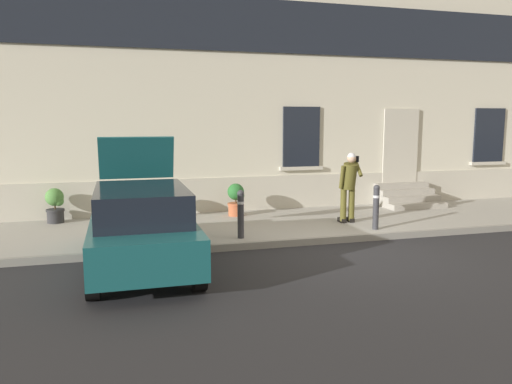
{
  "coord_description": "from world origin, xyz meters",
  "views": [
    {
      "loc": [
        -4.46,
        -8.79,
        2.64
      ],
      "look_at": [
        -1.55,
        1.6,
        1.1
      ],
      "focal_mm": 34.84,
      "sensor_mm": 36.0,
      "label": 1
    }
  ],
  "objects_px": {
    "person_on_phone": "(349,183)",
    "hatchback_car_teal": "(142,226)",
    "bollard_far_left": "(241,212)",
    "planter_olive": "(149,203)",
    "planter_terracotta": "(236,199)",
    "planter_charcoal": "(55,204)",
    "bollard_near_person": "(376,205)"
  },
  "relations": [
    {
      "from": "hatchback_car_teal",
      "to": "bollard_near_person",
      "type": "xyz_separation_m",
      "value": [
        5.35,
        1.26,
        -0.09
      ]
    },
    {
      "from": "person_on_phone",
      "to": "planter_charcoal",
      "type": "distance_m",
      "value": 7.26
    },
    {
      "from": "bollard_near_person",
      "to": "planter_olive",
      "type": "xyz_separation_m",
      "value": [
        -4.98,
        2.47,
        -0.11
      ]
    },
    {
      "from": "bollard_near_person",
      "to": "person_on_phone",
      "type": "bearing_deg",
      "value": 108.37
    },
    {
      "from": "person_on_phone",
      "to": "planter_terracotta",
      "type": "distance_m",
      "value": 3.01
    },
    {
      "from": "bollard_near_person",
      "to": "hatchback_car_teal",
      "type": "bearing_deg",
      "value": -166.79
    },
    {
      "from": "bollard_far_left",
      "to": "person_on_phone",
      "type": "xyz_separation_m",
      "value": [
        2.94,
        0.85,
        0.43
      ]
    },
    {
      "from": "bollard_far_left",
      "to": "planter_olive",
      "type": "relative_size",
      "value": 1.22
    },
    {
      "from": "planter_charcoal",
      "to": "planter_olive",
      "type": "relative_size",
      "value": 1.0
    },
    {
      "from": "planter_terracotta",
      "to": "planter_charcoal",
      "type": "bearing_deg",
      "value": 176.17
    },
    {
      "from": "hatchback_car_teal",
      "to": "planter_charcoal",
      "type": "distance_m",
      "value": 4.51
    },
    {
      "from": "planter_olive",
      "to": "planter_terracotta",
      "type": "relative_size",
      "value": 1.0
    },
    {
      "from": "person_on_phone",
      "to": "planter_charcoal",
      "type": "xyz_separation_m",
      "value": [
        -6.96,
        1.98,
        -0.54
      ]
    },
    {
      "from": "hatchback_car_teal",
      "to": "planter_charcoal",
      "type": "relative_size",
      "value": 4.73
    },
    {
      "from": "hatchback_car_teal",
      "to": "bollard_near_person",
      "type": "bearing_deg",
      "value": 13.21
    },
    {
      "from": "bollard_near_person",
      "to": "bollard_far_left",
      "type": "distance_m",
      "value": 3.22
    },
    {
      "from": "hatchback_car_teal",
      "to": "bollard_near_person",
      "type": "relative_size",
      "value": 3.9
    },
    {
      "from": "bollard_near_person",
      "to": "planter_charcoal",
      "type": "distance_m",
      "value": 7.78
    },
    {
      "from": "person_on_phone",
      "to": "planter_olive",
      "type": "distance_m",
      "value": 5.0
    },
    {
      "from": "bollard_far_left",
      "to": "planter_charcoal",
      "type": "bearing_deg",
      "value": 144.86
    },
    {
      "from": "hatchback_car_teal",
      "to": "bollard_far_left",
      "type": "relative_size",
      "value": 3.9
    },
    {
      "from": "hatchback_car_teal",
      "to": "person_on_phone",
      "type": "distance_m",
      "value": 5.5
    },
    {
      "from": "bollard_near_person",
      "to": "bollard_far_left",
      "type": "relative_size",
      "value": 1.0
    },
    {
      "from": "bollard_far_left",
      "to": "planter_terracotta",
      "type": "bearing_deg",
      "value": 78.8
    },
    {
      "from": "planter_olive",
      "to": "planter_charcoal",
      "type": "bearing_deg",
      "value": 171.0
    },
    {
      "from": "person_on_phone",
      "to": "planter_terracotta",
      "type": "height_order",
      "value": "person_on_phone"
    },
    {
      "from": "planter_charcoal",
      "to": "planter_terracotta",
      "type": "xyz_separation_m",
      "value": [
        4.52,
        -0.3,
        0.0
      ]
    },
    {
      "from": "person_on_phone",
      "to": "hatchback_car_teal",
      "type": "bearing_deg",
      "value": -153.1
    },
    {
      "from": "hatchback_car_teal",
      "to": "planter_olive",
      "type": "bearing_deg",
      "value": 84.41
    },
    {
      "from": "bollard_far_left",
      "to": "planter_charcoal",
      "type": "distance_m",
      "value": 4.91
    },
    {
      "from": "bollard_near_person",
      "to": "planter_olive",
      "type": "distance_m",
      "value": 5.56
    },
    {
      "from": "person_on_phone",
      "to": "planter_terracotta",
      "type": "bearing_deg",
      "value": 149.87
    }
  ]
}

